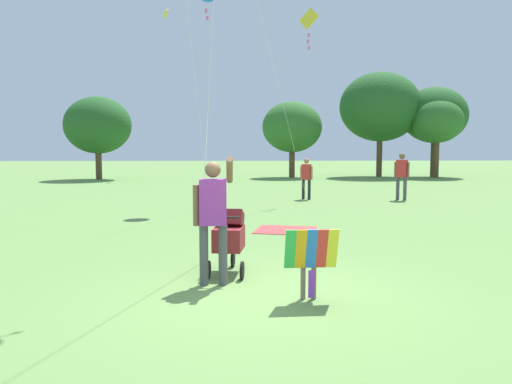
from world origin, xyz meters
name	(u,v)px	position (x,y,z in m)	size (l,w,h in m)	color
ground_plane	(266,294)	(0.00, 0.00, 0.00)	(120.00, 120.00, 0.00)	#668E47
treeline_distant	(339,116)	(5.98, 25.50, 3.83)	(24.69, 6.12, 6.63)	brown
child_with_butterfly_kite	(309,256)	(0.55, -0.29, 0.59)	(0.69, 0.36, 0.97)	#7F705B
person_adult_flyer	(213,211)	(-0.73, 0.50, 1.08)	(0.58, 0.54, 1.87)	#4C4C51
stroller	(229,235)	(-0.52, 1.21, 0.61)	(0.61, 1.11, 1.03)	black
kite_green_novelty	(307,26)	(2.11, 11.77, 6.20)	(2.36, 4.10, 6.94)	yellow
person_red_shirt	(306,175)	(2.20, 12.32, 0.90)	(0.44, 0.34, 1.53)	#232328
person_sitting_far	(402,172)	(5.67, 11.95, 1.02)	(0.48, 0.40, 1.74)	#4C4C51
picnic_blanket	(286,230)	(0.77, 5.30, 0.01)	(1.39, 1.29, 0.02)	#CC3D3D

